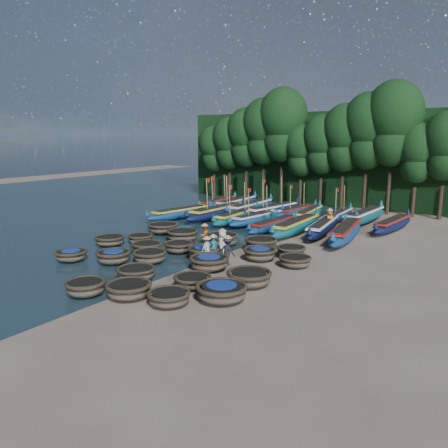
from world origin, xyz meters
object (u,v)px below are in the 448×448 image
Objects in this scene: coracle_18 at (260,253)px; long_boat_11 at (250,207)px; coracle_12 at (150,256)px; coracle_21 at (183,235)px; coracle_23 at (261,243)px; fisherman_3 at (228,250)px; coracle_19 at (295,261)px; coracle_16 at (179,247)px; fisherman_0 at (222,243)px; fisherman_1 at (213,246)px; long_boat_5 at (274,224)px; coracle_11 at (147,247)px; long_boat_7 at (323,227)px; long_boat_15 at (339,216)px; coracle_14 at (249,277)px; coracle_22 at (222,239)px; long_boat_13 at (297,211)px; coracle_13 at (209,262)px; long_boat_16 at (364,216)px; long_boat_4 at (258,218)px; long_boat_6 at (297,226)px; coracle_15 at (141,238)px; coracle_20 at (163,228)px; coracle_8 at (192,281)px; coracle_24 at (291,251)px; coracle_7 at (136,273)px; fisherman_5 at (273,219)px; coracle_6 at (114,256)px; long_boat_17 at (393,224)px; fisherman_6 at (330,220)px; long_boat_12 at (272,210)px; coracle_9 at (222,291)px; coracle_17 at (204,252)px; coracle_2 at (86,287)px; fisherman_4 at (207,249)px; long_boat_3 at (237,216)px; long_boat_9 at (218,203)px; long_boat_1 at (180,213)px; long_boat_8 at (346,232)px; coracle_3 at (129,289)px; long_boat_14 at (308,214)px.

long_boat_11 is at bearing 123.41° from coracle_18.
coracle_12 is 0.91× the size of coracle_21.
coracle_21 is 6.01m from coracle_23.
coracle_19 is at bearing -142.34° from fisherman_3.
coracle_19 is (7.60, 1.46, -0.04)m from coracle_16.
fisherman_0 reaches higher than fisherman_1.
coracle_11 is at bearing -103.88° from long_boat_5.
long_boat_15 is (-0.86, 5.77, -0.06)m from long_boat_7.
coracle_14 is at bearing -30.98° from coracle_21.
long_boat_13 is at bearing 92.81° from coracle_22.
coracle_13 is at bearing -37.84° from coracle_21.
long_boat_4 is at bearing -139.89° from long_boat_16.
long_boat_6 reaches higher than coracle_22.
long_boat_6 is 7.71m from long_boat_16.
coracle_15 is 3.50m from coracle_20.
long_boat_15 is (-0.18, 20.97, 0.12)m from coracle_8.
fisherman_3 is (2.25, -9.93, 0.40)m from long_boat_5.
coracle_24 is at bearing -88.99° from long_boat_16.
coracle_18 reaches higher than coracle_7.
long_boat_4 is at bearing 130.35° from coracle_19.
long_boat_4 is at bearing 97.55° from coracle_7.
fisherman_5 reaches higher than coracle_14.
long_boat_6 is at bearing 35.12° from coracle_20.
long_boat_11 is at bearing 96.31° from coracle_6.
long_boat_4 reaches higher than long_boat_17.
coracle_7 is 1.24× the size of fisherman_6.
coracle_9 is at bearing -58.04° from long_boat_12.
coracle_17 is at bearing -102.73° from long_boat_16.
coracle_2 is 1.33× the size of fisherman_1.
coracle_15 is (-5.42, 5.68, -0.00)m from coracle_7.
coracle_24 is (6.45, 5.89, -0.01)m from coracle_12.
coracle_18 is at bearing 7.86° from coracle_15.
coracle_23 reaches higher than coracle_19.
fisherman_4 is (-3.95, -17.52, 0.25)m from long_boat_16.
coracle_2 is 1.21× the size of fisherman_6.
long_boat_3 is 11.26m from fisherman_0.
long_boat_9 is at bearing 150.47° from long_boat_6.
long_boat_11 is (-10.90, 20.41, 0.12)m from coracle_9.
coracle_18 is 0.23× the size of long_boat_11.
long_boat_9 is (-0.69, 6.96, 0.01)m from long_boat_1.
long_boat_8 is at bearing -36.68° from long_boat_13.
coracle_2 is 0.31× the size of long_boat_4.
long_boat_11 is (-5.41, 20.50, 0.20)m from coracle_7.
coracle_3 reaches higher than coracle_19.
coracle_21 is 0.29× the size of long_boat_8.
coracle_17 is at bearing 16.54° from coracle_11.
fisherman_4 reaches higher than coracle_12.
long_boat_7 is at bearing 150.15° from long_boat_8.
long_boat_14 is at bearing 125.04° from long_boat_8.
coracle_21 is at bearing -114.09° from long_boat_5.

